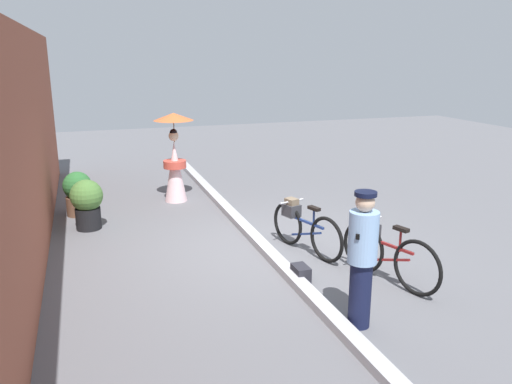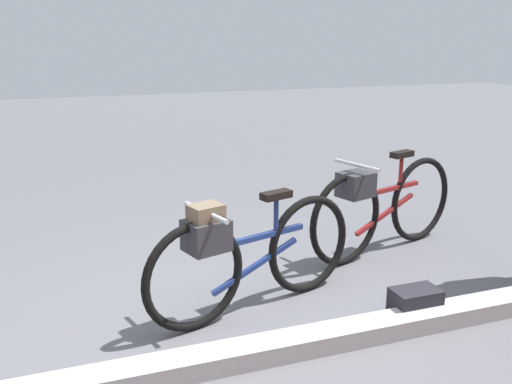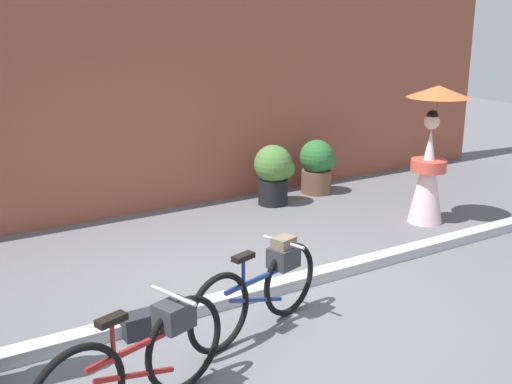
{
  "view_description": "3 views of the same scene",
  "coord_description": "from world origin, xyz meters",
  "px_view_note": "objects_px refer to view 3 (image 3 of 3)",
  "views": [
    {
      "loc": [
        -7.52,
        2.64,
        3.12
      ],
      "look_at": [
        0.0,
        0.1,
        0.98
      ],
      "focal_mm": 36.06,
      "sensor_mm": 36.0,
      "label": 1
    },
    {
      "loc": [
        0.83,
        2.74,
        1.84
      ],
      "look_at": [
        0.01,
        0.49,
        1.17
      ],
      "focal_mm": 39.87,
      "sensor_mm": 36.0,
      "label": 2
    },
    {
      "loc": [
        -3.15,
        -5.06,
        2.83
      ],
      "look_at": [
        0.4,
        0.66,
        0.92
      ],
      "focal_mm": 44.03,
      "sensor_mm": 36.0,
      "label": 3
    }
  ],
  "objects_px": {
    "person_with_parasol": "(430,154)",
    "potted_plant_by_door": "(318,165)",
    "bicycle_near_officer": "(141,360)",
    "backpack_on_pavement": "(140,324)",
    "bicycle_far_side": "(262,286)",
    "potted_plant_small": "(274,172)"
  },
  "relations": [
    {
      "from": "backpack_on_pavement",
      "to": "potted_plant_small",
      "type": "bearing_deg",
      "value": 40.27
    },
    {
      "from": "bicycle_far_side",
      "to": "person_with_parasol",
      "type": "relative_size",
      "value": 0.85
    },
    {
      "from": "person_with_parasol",
      "to": "potted_plant_by_door",
      "type": "height_order",
      "value": "person_with_parasol"
    },
    {
      "from": "bicycle_far_side",
      "to": "backpack_on_pavement",
      "type": "xyz_separation_m",
      "value": [
        -1.02,
        0.47,
        -0.32
      ]
    },
    {
      "from": "bicycle_near_officer",
      "to": "backpack_on_pavement",
      "type": "bearing_deg",
      "value": 69.58
    },
    {
      "from": "potted_plant_small",
      "to": "backpack_on_pavement",
      "type": "distance_m",
      "value": 4.36
    },
    {
      "from": "bicycle_near_officer",
      "to": "potted_plant_small",
      "type": "relative_size",
      "value": 1.8
    },
    {
      "from": "bicycle_far_side",
      "to": "backpack_on_pavement",
      "type": "bearing_deg",
      "value": 155.16
    },
    {
      "from": "person_with_parasol",
      "to": "potted_plant_by_door",
      "type": "relative_size",
      "value": 2.17
    },
    {
      "from": "person_with_parasol",
      "to": "potted_plant_small",
      "type": "relative_size",
      "value": 2.07
    },
    {
      "from": "person_with_parasol",
      "to": "potted_plant_small",
      "type": "distance_m",
      "value": 2.34
    },
    {
      "from": "bicycle_near_officer",
      "to": "person_with_parasol",
      "type": "height_order",
      "value": "person_with_parasol"
    },
    {
      "from": "bicycle_far_side",
      "to": "potted_plant_by_door",
      "type": "bearing_deg",
      "value": 46.67
    },
    {
      "from": "bicycle_far_side",
      "to": "potted_plant_by_door",
      "type": "height_order",
      "value": "potted_plant_by_door"
    },
    {
      "from": "bicycle_near_officer",
      "to": "backpack_on_pavement",
      "type": "relative_size",
      "value": 5.26
    },
    {
      "from": "potted_plant_by_door",
      "to": "bicycle_far_side",
      "type": "bearing_deg",
      "value": -133.33
    },
    {
      "from": "person_with_parasol",
      "to": "backpack_on_pavement",
      "type": "bearing_deg",
      "value": -168.41
    },
    {
      "from": "person_with_parasol",
      "to": "potted_plant_by_door",
      "type": "xyz_separation_m",
      "value": [
        -0.4,
        2.01,
        -0.51
      ]
    },
    {
      "from": "person_with_parasol",
      "to": "backpack_on_pavement",
      "type": "distance_m",
      "value": 4.83
    },
    {
      "from": "bicycle_far_side",
      "to": "potted_plant_by_door",
      "type": "relative_size",
      "value": 1.85
    },
    {
      "from": "person_with_parasol",
      "to": "potted_plant_by_door",
      "type": "distance_m",
      "value": 2.11
    },
    {
      "from": "potted_plant_small",
      "to": "backpack_on_pavement",
      "type": "relative_size",
      "value": 2.92
    }
  ]
}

